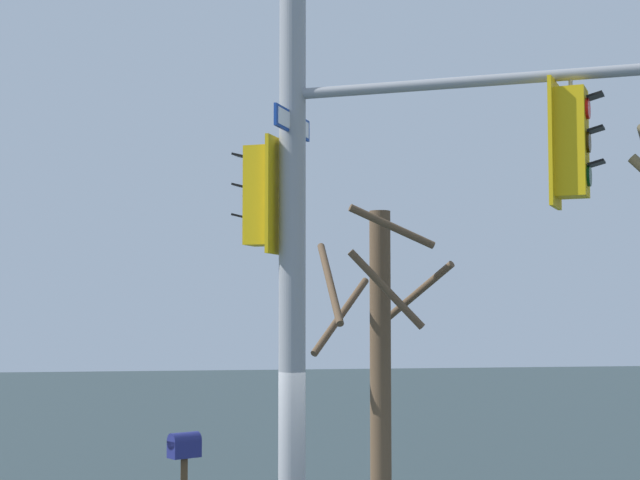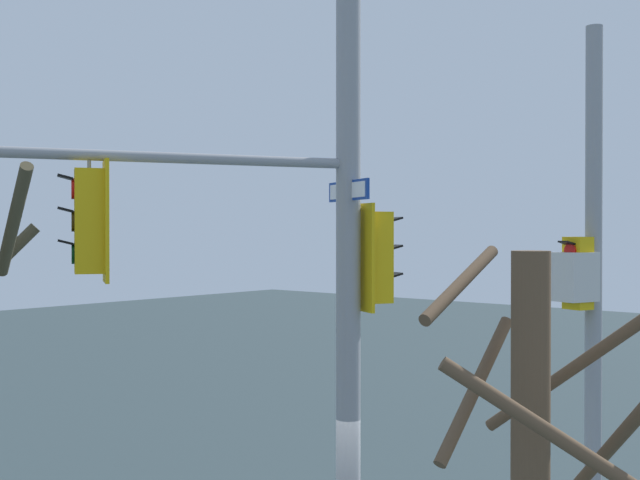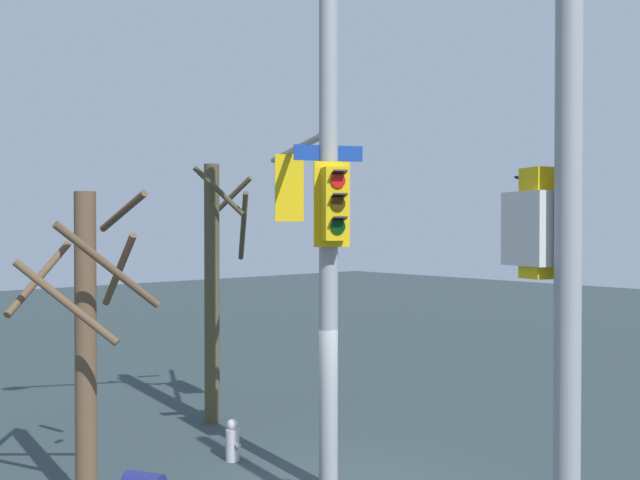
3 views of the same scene
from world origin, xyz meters
name	(u,v)px [view 1 (image 1 of 3)]	position (x,y,z in m)	size (l,w,h in m)	color
main_signal_pole_assembly	(334,148)	(-0.66, -0.01, 4.95)	(4.70, 5.00, 9.36)	gray
mailbox	(184,453)	(0.86, -3.81, 1.11)	(0.50, 0.42, 1.41)	#4C3823
bare_tree_across_street	(379,355)	(-1.88, -3.27, 2.51)	(2.11, 1.86, 4.62)	brown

